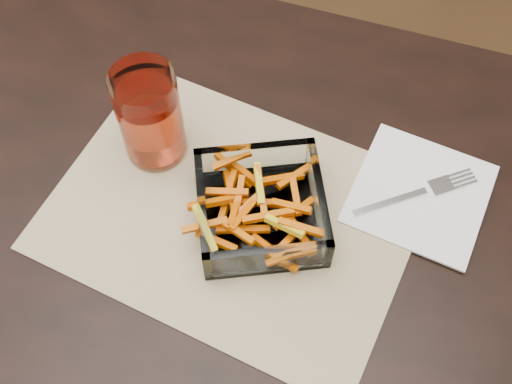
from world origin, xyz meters
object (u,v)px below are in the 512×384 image
at_px(glass_bowl, 261,210).
at_px(tumbler, 150,118).
at_px(dining_table, 168,269).
at_px(fork, 419,193).

xyz_separation_m(glass_bowl, tumbler, (-0.17, 0.06, 0.04)).
bearing_deg(dining_table, glass_bowl, 31.59).
xyz_separation_m(dining_table, fork, (0.30, 0.17, 0.10)).
relative_size(dining_table, glass_bowl, 7.88).
relative_size(dining_table, fork, 10.92).
bearing_deg(dining_table, fork, 29.36).
xyz_separation_m(dining_table, tumbler, (-0.06, 0.13, 0.16)).
bearing_deg(glass_bowl, fork, 27.96).
distance_m(tumbler, fork, 0.36).
distance_m(dining_table, fork, 0.35).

